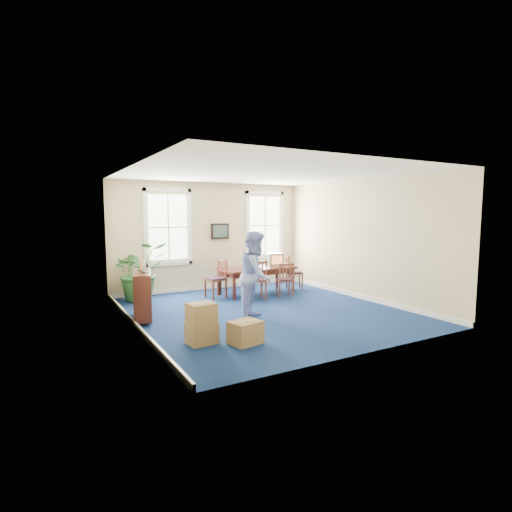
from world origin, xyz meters
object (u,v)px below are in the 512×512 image
chair_near_left (256,280)px  credenza (143,297)px  conference_table (257,280)px  cardboard_boxes (210,320)px  man (256,275)px  potted_plant (140,271)px  crt_tv (275,259)px

chair_near_left → credenza: chair_near_left is taller
conference_table → cardboard_boxes: bearing=-135.0°
credenza → conference_table: bearing=32.9°
man → potted_plant: man is taller
chair_near_left → potted_plant: size_ratio=0.69×
conference_table → credenza: size_ratio=1.76×
man → potted_plant: size_ratio=1.24×
man → credenza: size_ratio=1.53×
man → credenza: bearing=104.3°
crt_tv → chair_near_left: (-1.10, -0.80, -0.41)m
conference_table → credenza: (-3.55, -1.22, 0.12)m
conference_table → cardboard_boxes: (-2.86, -3.30, 0.01)m
crt_tv → chair_near_left: crt_tv is taller
crt_tv → conference_table: bearing=-156.3°
conference_table → crt_tv: size_ratio=4.86×
man → crt_tv: bearing=1.2°
crt_tv → credenza: crt_tv is taller
cardboard_boxes → crt_tv: bearing=43.7°
man → cardboard_boxes: size_ratio=1.43×
conference_table → potted_plant: bearing=163.2°
potted_plant → cardboard_boxes: 4.04m
credenza → potted_plant: potted_plant is taller
conference_table → credenza: bearing=-165.2°
crt_tv → cardboard_boxes: 4.88m
credenza → potted_plant: (0.39, 1.94, 0.28)m
chair_near_left → man: 1.88m
crt_tv → cardboard_boxes: crt_tv is taller
man → cardboard_boxes: man is taller
conference_table → chair_near_left: chair_near_left is taller
credenza → potted_plant: size_ratio=0.81×
conference_table → man: (-1.35, -2.34, 0.58)m
chair_near_left → credenza: (-3.10, -0.47, -0.04)m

